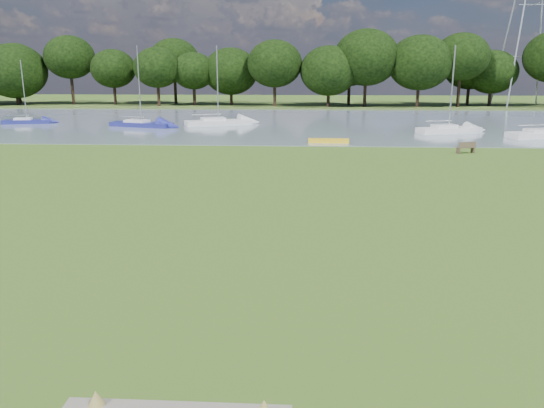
# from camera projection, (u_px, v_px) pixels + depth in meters

# --- Properties ---
(ground) EXTENTS (220.00, 220.00, 0.00)m
(ground) POSITION_uv_depth(u_px,v_px,m) (248.00, 221.00, 21.88)
(ground) COLOR brown
(river) EXTENTS (220.00, 40.00, 0.10)m
(river) POSITION_uv_depth(u_px,v_px,m) (284.00, 122.00, 62.51)
(river) COLOR slate
(river) RESTS_ON ground
(far_bank) EXTENTS (220.00, 20.00, 0.40)m
(far_bank) POSITION_uv_depth(u_px,v_px,m) (290.00, 105.00, 91.53)
(far_bank) COLOR #4C6626
(far_bank) RESTS_ON ground
(riverbank_bench) EXTENTS (1.47, 0.82, 0.87)m
(riverbank_bench) POSITION_uv_depth(u_px,v_px,m) (466.00, 148.00, 39.35)
(riverbank_bench) COLOR brown
(riverbank_bench) RESTS_ON ground
(kayak) EXTENTS (3.44, 0.89, 0.34)m
(kayak) POSITION_uv_depth(u_px,v_px,m) (329.00, 141.00, 44.80)
(kayak) COLOR yellow
(kayak) RESTS_ON river
(tree_line) EXTENTS (132.66, 9.74, 11.79)m
(tree_line) POSITION_uv_depth(u_px,v_px,m) (262.00, 64.00, 86.19)
(tree_line) COLOR black
(tree_line) RESTS_ON far_bank
(sailboat_1) EXTENTS (7.29, 3.97, 8.47)m
(sailboat_1) POSITION_uv_depth(u_px,v_px,m) (141.00, 123.00, 57.30)
(sailboat_1) COLOR navy
(sailboat_1) RESTS_ON river
(sailboat_3) EXTENTS (5.42, 2.69, 7.04)m
(sailboat_3) POSITION_uv_depth(u_px,v_px,m) (27.00, 120.00, 60.55)
(sailboat_3) COLOR navy
(sailboat_3) RESTS_ON river
(sailboat_4) EXTENTS (7.27, 3.89, 9.47)m
(sailboat_4) POSITION_uv_depth(u_px,v_px,m) (544.00, 132.00, 48.05)
(sailboat_4) COLOR silver
(sailboat_4) RESTS_ON river
(sailboat_5) EXTENTS (7.51, 4.78, 8.53)m
(sailboat_5) POSITION_uv_depth(u_px,v_px,m) (218.00, 121.00, 58.92)
(sailboat_5) COLOR silver
(sailboat_5) RESTS_ON river
(sailboat_6) EXTENTS (6.57, 3.80, 8.24)m
(sailboat_6) POSITION_uv_depth(u_px,v_px,m) (448.00, 128.00, 51.55)
(sailboat_6) COLOR silver
(sailboat_6) RESTS_ON river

